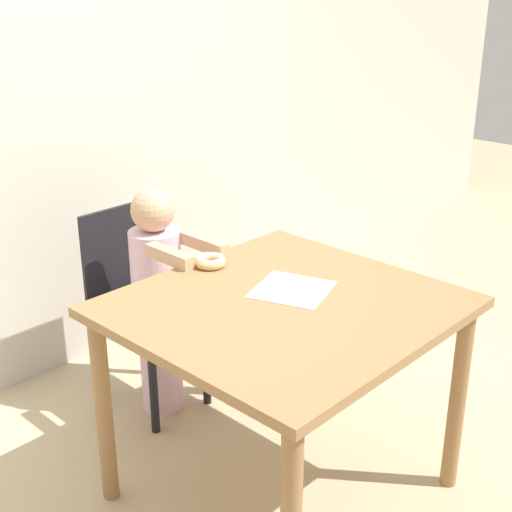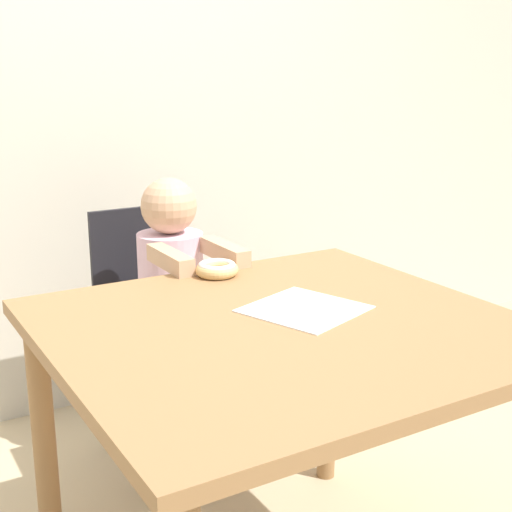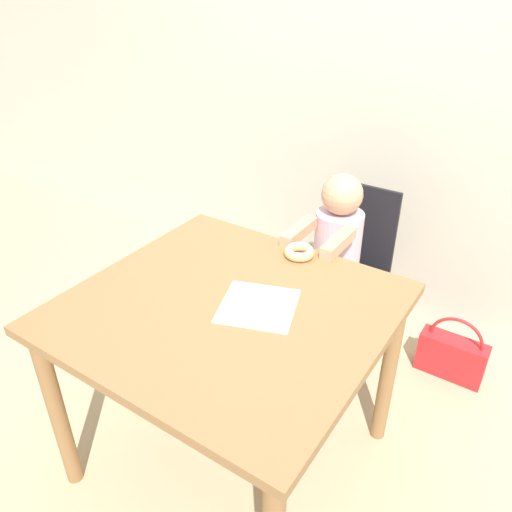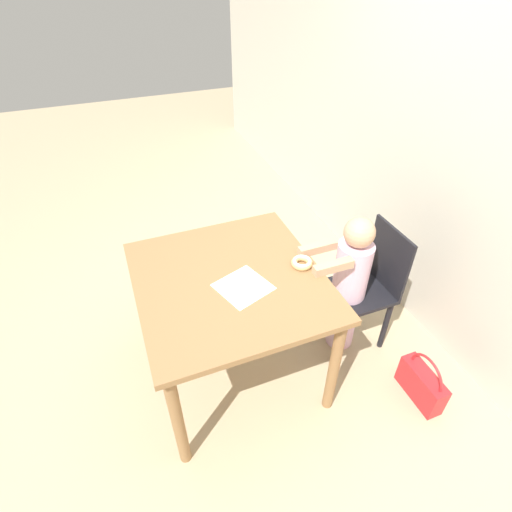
% 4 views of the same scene
% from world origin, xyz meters
% --- Properties ---
extents(ground_plane, '(12.00, 12.00, 0.00)m').
position_xyz_m(ground_plane, '(0.00, 0.00, 0.00)').
color(ground_plane, tan).
extents(wall_back, '(8.00, 0.05, 2.50)m').
position_xyz_m(wall_back, '(0.00, 1.40, 1.25)').
color(wall_back, beige).
rests_on(wall_back, ground_plane).
extents(dining_table, '(1.03, 0.98, 0.77)m').
position_xyz_m(dining_table, '(0.00, 0.00, 0.66)').
color(dining_table, olive).
rests_on(dining_table, ground_plane).
extents(chair, '(0.36, 0.43, 0.86)m').
position_xyz_m(chair, '(0.05, 0.87, 0.45)').
color(chair, black).
rests_on(chair, ground_plane).
extents(child_figure, '(0.23, 0.42, 1.00)m').
position_xyz_m(child_figure, '(0.05, 0.74, 0.52)').
color(child_figure, silver).
rests_on(child_figure, ground_plane).
extents(donut, '(0.12, 0.12, 0.04)m').
position_xyz_m(donut, '(0.04, 0.41, 0.79)').
color(donut, '#DBB270').
rests_on(donut, dining_table).
extents(napkin, '(0.31, 0.31, 0.00)m').
position_xyz_m(napkin, '(0.09, 0.05, 0.77)').
color(napkin, white).
rests_on(napkin, dining_table).
extents(handbag, '(0.31, 0.10, 0.34)m').
position_xyz_m(handbag, '(0.61, 0.97, 0.12)').
color(handbag, red).
rests_on(handbag, ground_plane).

